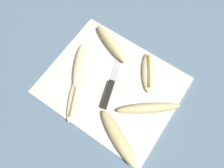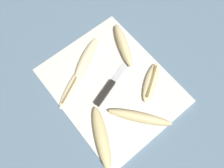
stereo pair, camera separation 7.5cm
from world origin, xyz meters
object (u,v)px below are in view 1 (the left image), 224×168
knife (109,90)px  banana_pale_long (74,96)px  banana_ripe_center (111,43)px  banana_mellow_near (149,108)px  banana_cream_curved (79,66)px  banana_spotted_left (118,138)px  banana_soft_right (148,72)px

knife → banana_pale_long: bearing=-151.2°
knife → banana_ripe_center: (-0.09, 0.15, 0.01)m
banana_pale_long → banana_mellow_near: (0.23, 0.10, 0.01)m
knife → banana_mellow_near: bearing=-11.2°
banana_ripe_center → banana_cream_curved: size_ratio=1.03×
banana_pale_long → banana_cream_curved: bearing=117.8°
knife → banana_mellow_near: (0.14, 0.02, 0.01)m
banana_spotted_left → banana_cream_curved: size_ratio=1.12×
banana_cream_curved → knife: bearing=-5.0°
banana_spotted_left → banana_pale_long: (-0.20, 0.03, -0.01)m
knife → banana_soft_right: (0.08, 0.13, 0.00)m
banana_ripe_center → banana_spotted_left: bearing=-51.9°
banana_spotted_left → banana_cream_curved: bearing=152.6°
banana_ripe_center → banana_pale_long: banana_ripe_center is taller
banana_spotted_left → banana_ripe_center: size_ratio=1.08×
banana_pale_long → banana_soft_right: size_ratio=1.17×
banana_spotted_left → banana_soft_right: (-0.04, 0.25, -0.01)m
banana_cream_curved → banana_pale_long: 0.11m
banana_mellow_near → banana_soft_right: (-0.07, 0.11, -0.01)m
banana_ripe_center → banana_soft_right: banana_ripe_center is taller
banana_pale_long → banana_soft_right: banana_soft_right is taller
knife → banana_ripe_center: size_ratio=1.18×
banana_pale_long → banana_mellow_near: size_ratio=0.95×
knife → banana_pale_long: banana_pale_long is taller
banana_ripe_center → banana_soft_right: size_ratio=1.20×
banana_ripe_center → banana_soft_right: bearing=-6.0°
banana_mellow_near → knife: bearing=-173.8°
banana_mellow_near → banana_soft_right: bearing=120.6°
banana_spotted_left → banana_pale_long: size_ratio=1.11×
banana_ripe_center → banana_pale_long: bearing=-87.7°
banana_cream_curved → banana_mellow_near: 0.28m
knife → banana_spotted_left: bearing=-63.3°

